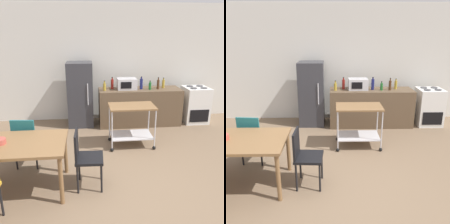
{
  "view_description": "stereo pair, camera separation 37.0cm",
  "coord_description": "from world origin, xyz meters",
  "views": [
    {
      "loc": [
        -0.39,
        -3.09,
        2.23
      ],
      "look_at": [
        0.07,
        1.2,
        0.8
      ],
      "focal_mm": 39.06,
      "sensor_mm": 36.0,
      "label": 1
    },
    {
      "loc": [
        -0.02,
        -3.11,
        2.23
      ],
      "look_at": [
        0.07,
        1.2,
        0.8
      ],
      "focal_mm": 39.06,
      "sensor_mm": 36.0,
      "label": 2
    }
  ],
  "objects": [
    {
      "name": "bottle_vinegar",
      "position": [
        0.23,
        2.69,
        1.02
      ],
      "size": [
        0.07,
        0.07,
        0.28
      ],
      "color": "maroon",
      "rests_on": "kitchen_counter"
    },
    {
      "name": "bottle_wine",
      "position": [
        0.92,
        2.59,
        1.03
      ],
      "size": [
        0.07,
        0.07,
        0.3
      ],
      "color": "navy",
      "rests_on": "kitchen_counter"
    },
    {
      "name": "ground_plane",
      "position": [
        0.0,
        0.0,
        0.0
      ],
      "size": [
        12.0,
        12.0,
        0.0
      ],
      "primitive_type": "plane",
      "color": "brown"
    },
    {
      "name": "bottle_sesame_oil",
      "position": [
        1.33,
        2.54,
        1.02
      ],
      "size": [
        0.06,
        0.06,
        0.29
      ],
      "color": "#4C2D19",
      "rests_on": "kitchen_counter"
    },
    {
      "name": "kitchen_counter",
      "position": [
        0.9,
        2.6,
        0.45
      ],
      "size": [
        2.0,
        0.64,
        0.9
      ],
      "primitive_type": "cube",
      "color": "brown",
      "rests_on": "ground_plane"
    },
    {
      "name": "microwave",
      "position": [
        0.57,
        2.62,
        1.03
      ],
      "size": [
        0.46,
        0.35,
        0.26
      ],
      "color": "silver",
      "rests_on": "kitchen_counter"
    },
    {
      "name": "bottle_soy_sauce",
      "position": [
        1.12,
        2.52,
        0.99
      ],
      "size": [
        0.06,
        0.06,
        0.21
      ],
      "color": "#1E6628",
      "rests_on": "kitchen_counter"
    },
    {
      "name": "chair_black",
      "position": [
        -0.45,
        0.09,
        0.52
      ],
      "size": [
        0.42,
        0.42,
        0.89
      ],
      "rotation": [
        0.0,
        0.0,
        1.53
      ],
      "color": "black",
      "rests_on": "ground_plane"
    },
    {
      "name": "chair_teal",
      "position": [
        -1.43,
        0.78,
        0.52
      ],
      "size": [
        0.44,
        0.44,
        0.89
      ],
      "rotation": [
        0.0,
        0.0,
        3.04
      ],
      "color": "#1E666B",
      "rests_on": "ground_plane"
    },
    {
      "name": "dining_table",
      "position": [
        -1.46,
        0.12,
        0.67
      ],
      "size": [
        1.5,
        0.9,
        0.75
      ],
      "color": "brown",
      "rests_on": "ground_plane"
    },
    {
      "name": "kitchen_cart",
      "position": [
        0.48,
        1.41,
        0.57
      ],
      "size": [
        0.91,
        0.57,
        0.85
      ],
      "color": "brown",
      "rests_on": "ground_plane"
    },
    {
      "name": "refrigerator",
      "position": [
        -0.55,
        2.7,
        0.78
      ],
      "size": [
        0.6,
        0.63,
        1.55
      ],
      "color": "#333338",
      "rests_on": "ground_plane"
    },
    {
      "name": "bottle_soda",
      "position": [
        0.03,
        2.54,
        0.99
      ],
      "size": [
        0.07,
        0.07,
        0.23
      ],
      "color": "gold",
      "rests_on": "kitchen_counter"
    },
    {
      "name": "bottle_sparkling_water",
      "position": [
        1.49,
        2.65,
        1.0
      ],
      "size": [
        0.06,
        0.06,
        0.25
      ],
      "color": "gold",
      "rests_on": "kitchen_counter"
    },
    {
      "name": "back_wall",
      "position": [
        0.0,
        3.2,
        1.45
      ],
      "size": [
        8.4,
        0.12,
        2.9
      ],
      "primitive_type": "cube",
      "color": "silver",
      "rests_on": "ground_plane"
    },
    {
      "name": "stove_oven",
      "position": [
        2.35,
        2.62,
        0.45
      ],
      "size": [
        0.6,
        0.61,
        0.92
      ],
      "color": "white",
      "rests_on": "ground_plane"
    }
  ]
}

